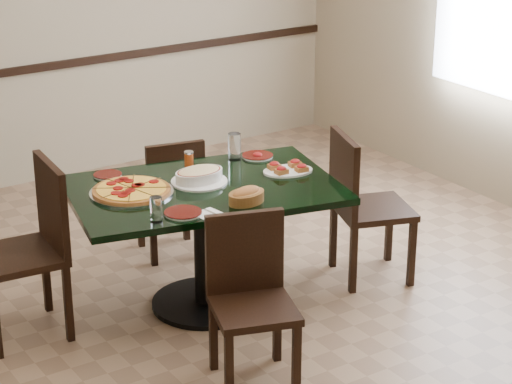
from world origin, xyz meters
TOP-DOWN VIEW (x-y plane):
  - floor at (0.00, 0.00)m, footprint 5.50×5.50m
  - room_shell at (1.02, 1.73)m, footprint 5.50×5.50m
  - main_table at (-0.15, 0.22)m, footprint 1.66×1.26m
  - chair_far at (0.02, 0.93)m, footprint 0.45×0.45m
  - chair_near at (-0.35, -0.56)m, footprint 0.51×0.51m
  - chair_right at (0.83, 0.02)m, footprint 0.56×0.56m
  - chair_left at (-1.08, 0.48)m, footprint 0.50×0.50m
  - pepperoni_pizza at (-0.54, 0.35)m, footprint 0.47×0.47m
  - lasagna_casserole at (-0.14, 0.29)m, footprint 0.32×0.32m
  - bread_basket at (-0.08, -0.12)m, footprint 0.24×0.18m
  - bruschetta_platter at (0.38, 0.15)m, footprint 0.34×0.28m
  - side_plate_near at (-0.45, -0.07)m, footprint 0.20×0.20m
  - side_plate_far_r at (0.38, 0.47)m, footprint 0.19×0.19m
  - side_plate_far_l at (-0.54, 0.67)m, footprint 0.16×0.16m
  - napkin_setting at (-0.34, -0.15)m, footprint 0.15×0.15m
  - water_glass_a at (0.23, 0.51)m, footprint 0.08×0.08m
  - water_glass_b at (-0.62, -0.09)m, footprint 0.06×0.06m
  - pepper_shaker at (-0.05, 0.56)m, footprint 0.05×0.05m

SIDE VIEW (x-z plane):
  - floor at x=0.00m, z-range 0.00..0.00m
  - chair_far at x=0.02m, z-range 0.04..0.85m
  - chair_near at x=-0.35m, z-range 0.05..0.91m
  - chair_right at x=0.83m, z-range 0.06..0.99m
  - chair_left at x=-1.08m, z-range 0.06..1.04m
  - main_table at x=-0.15m, z-range 0.19..0.94m
  - napkin_setting at x=-0.34m, z-range 0.75..0.76m
  - side_plate_near at x=-0.45m, z-range 0.75..0.77m
  - side_plate_far_l at x=-0.54m, z-range 0.75..0.77m
  - side_plate_far_r at x=0.38m, z-range 0.74..0.77m
  - pepperoni_pizza at x=-0.54m, z-range 0.75..0.79m
  - bruschetta_platter at x=0.38m, z-range 0.75..0.80m
  - bread_basket at x=-0.08m, z-range 0.74..0.84m
  - lasagna_casserole at x=-0.14m, z-range 0.75..0.84m
  - pepper_shaker at x=-0.05m, z-range 0.75..0.84m
  - water_glass_b at x=-0.62m, z-range 0.75..0.89m
  - water_glass_a at x=0.23m, z-range 0.75..0.92m
  - room_shell at x=1.02m, z-range -1.58..3.92m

